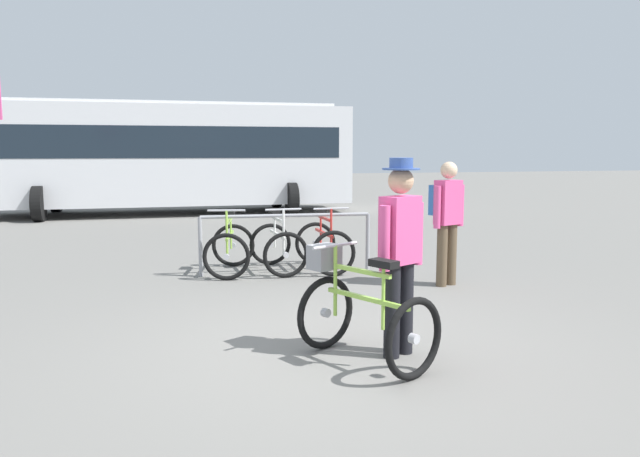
{
  "coord_description": "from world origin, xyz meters",
  "views": [
    {
      "loc": [
        -1.47,
        -5.15,
        1.79
      ],
      "look_at": [
        0.09,
        0.73,
        1.0
      ],
      "focal_mm": 34.02,
      "sensor_mm": 36.0,
      "label": 1
    }
  ],
  "objects_px": {
    "bus_distant": "(170,152)",
    "racked_bike_red": "(324,245)",
    "racked_bike_white": "(278,247)",
    "person_with_featured_bike": "(400,249)",
    "featured_bicycle": "(359,309)",
    "pedestrian_with_backpack": "(447,215)",
    "racked_bike_lime": "(230,248)"
  },
  "relations": [
    {
      "from": "racked_bike_white",
      "to": "bus_distant",
      "type": "distance_m",
      "value": 9.16
    },
    {
      "from": "racked_bike_white",
      "to": "bus_distant",
      "type": "relative_size",
      "value": 0.11
    },
    {
      "from": "racked_bike_lime",
      "to": "featured_bicycle",
      "type": "bearing_deg",
      "value": -80.94
    },
    {
      "from": "racked_bike_white",
      "to": "pedestrian_with_backpack",
      "type": "height_order",
      "value": "pedestrian_with_backpack"
    },
    {
      "from": "racked_bike_white",
      "to": "racked_bike_red",
      "type": "height_order",
      "value": "same"
    },
    {
      "from": "racked_bike_white",
      "to": "person_with_featured_bike",
      "type": "bearing_deg",
      "value": -85.39
    },
    {
      "from": "featured_bicycle",
      "to": "bus_distant",
      "type": "relative_size",
      "value": 0.13
    },
    {
      "from": "racked_bike_lime",
      "to": "featured_bicycle",
      "type": "distance_m",
      "value": 4.07
    },
    {
      "from": "racked_bike_lime",
      "to": "person_with_featured_bike",
      "type": "relative_size",
      "value": 0.7
    },
    {
      "from": "bus_distant",
      "to": "person_with_featured_bike",
      "type": "bearing_deg",
      "value": -82.62
    },
    {
      "from": "person_with_featured_bike",
      "to": "featured_bicycle",
      "type": "bearing_deg",
      "value": -174.78
    },
    {
      "from": "racked_bike_lime",
      "to": "racked_bike_white",
      "type": "bearing_deg",
      "value": -4.13
    },
    {
      "from": "pedestrian_with_backpack",
      "to": "bus_distant",
      "type": "height_order",
      "value": "bus_distant"
    },
    {
      "from": "racked_bike_red",
      "to": "pedestrian_with_backpack",
      "type": "relative_size",
      "value": 0.67
    },
    {
      "from": "racked_bike_white",
      "to": "person_with_featured_bike",
      "type": "distance_m",
      "value": 3.99
    },
    {
      "from": "racked_bike_lime",
      "to": "person_with_featured_bike",
      "type": "height_order",
      "value": "person_with_featured_bike"
    },
    {
      "from": "racked_bike_red",
      "to": "person_with_featured_bike",
      "type": "relative_size",
      "value": 0.64
    },
    {
      "from": "racked_bike_lime",
      "to": "bus_distant",
      "type": "distance_m",
      "value": 9.04
    },
    {
      "from": "bus_distant",
      "to": "racked_bike_lime",
      "type": "bearing_deg",
      "value": -85.8
    },
    {
      "from": "featured_bicycle",
      "to": "person_with_featured_bike",
      "type": "relative_size",
      "value": 0.73
    },
    {
      "from": "racked_bike_lime",
      "to": "pedestrian_with_backpack",
      "type": "distance_m",
      "value": 3.14
    },
    {
      "from": "racked_bike_white",
      "to": "featured_bicycle",
      "type": "height_order",
      "value": "same"
    },
    {
      "from": "bus_distant",
      "to": "racked_bike_red",
      "type": "bearing_deg",
      "value": -77.18
    },
    {
      "from": "racked_bike_lime",
      "to": "pedestrian_with_backpack",
      "type": "height_order",
      "value": "pedestrian_with_backpack"
    },
    {
      "from": "racked_bike_white",
      "to": "bus_distant",
      "type": "height_order",
      "value": "bus_distant"
    },
    {
      "from": "racked_bike_white",
      "to": "pedestrian_with_backpack",
      "type": "bearing_deg",
      "value": -36.92
    },
    {
      "from": "person_with_featured_bike",
      "to": "bus_distant",
      "type": "height_order",
      "value": "bus_distant"
    },
    {
      "from": "racked_bike_red",
      "to": "featured_bicycle",
      "type": "distance_m",
      "value": 3.99
    },
    {
      "from": "racked_bike_red",
      "to": "person_with_featured_bike",
      "type": "distance_m",
      "value": 3.94
    },
    {
      "from": "featured_bicycle",
      "to": "racked_bike_white",
      "type": "bearing_deg",
      "value": 89.16
    },
    {
      "from": "pedestrian_with_backpack",
      "to": "person_with_featured_bike",
      "type": "bearing_deg",
      "value": -124.25
    },
    {
      "from": "person_with_featured_bike",
      "to": "racked_bike_white",
      "type": "bearing_deg",
      "value": 94.61
    }
  ]
}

